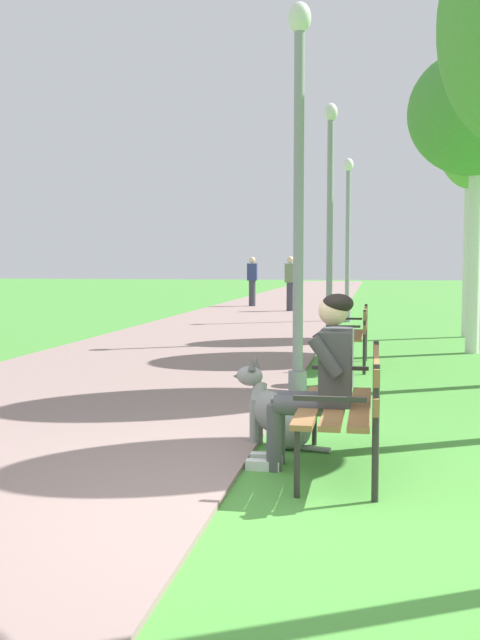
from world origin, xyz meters
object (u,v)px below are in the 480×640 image
at_px(pedestrian_distant, 252,282).
at_px(birch_tree_fifth, 471,123).
at_px(park_bench_near, 350,398).
at_px(park_bench_mid, 352,331).
at_px(person_seated_on_near_bench, 320,374).
at_px(birch_tree_fourth, 477,114).
at_px(dog_grey, 277,415).
at_px(lamp_post_mid, 330,221).
at_px(lamp_post_far, 348,238).
at_px(pedestrian_further_distant, 290,284).
at_px(litter_bin, 338,357).
at_px(lamp_post_near, 299,197).

bearing_deg(pedestrian_distant, birch_tree_fifth, -57.71).
distance_m(park_bench_near, park_bench_mid, 5.33).
height_order(person_seated_on_near_bench, birch_tree_fourth, birch_tree_fourth).
height_order(park_bench_mid, pedestrian_distant, pedestrian_distant).
bearing_deg(dog_grey, birch_tree_fourth, 71.16).
distance_m(park_bench_mid, birch_tree_fifth, 6.32).
bearing_deg(birch_tree_fourth, person_seated_on_near_bench, -104.78).
relative_size(park_bench_near, lamp_post_mid, 0.35).
xyz_separation_m(dog_grey, lamp_post_far, (0.09, 12.91, 1.81)).
relative_size(birch_tree_fourth, pedestrian_further_distant, 2.94).
relative_size(dog_grey, litter_bin, 1.17).
distance_m(birch_tree_fifth, litter_bin, 7.81).
bearing_deg(litter_bin, dog_grey, -96.30).
distance_m(lamp_post_mid, pedestrian_distant, 11.31).
bearing_deg(litter_bin, birch_tree_fifth, 71.19).
distance_m(dog_grey, birch_tree_fifth, 10.59).
distance_m(dog_grey, lamp_post_mid, 8.07).
relative_size(person_seated_on_near_bench, dog_grey, 1.53).
xyz_separation_m(person_seated_on_near_bench, dog_grey, (-0.38, 0.56, -0.42)).
height_order(lamp_post_mid, pedestrian_distant, lamp_post_mid).
distance_m(park_bench_mid, pedestrian_further_distant, 11.76).
bearing_deg(lamp_post_far, pedestrian_further_distant, 117.54).
bearing_deg(dog_grey, park_bench_near, -42.96).
relative_size(lamp_post_far, birch_tree_fifth, 0.72).
relative_size(lamp_post_mid, pedestrian_further_distant, 2.60).
distance_m(park_bench_mid, pedestrian_distant, 14.30).
height_order(lamp_post_mid, pedestrian_further_distant, lamp_post_mid).
bearing_deg(litter_bin, pedestrian_distant, 102.86).
height_order(birch_tree_fifth, litter_bin, birch_tree_fifth).
xyz_separation_m(dog_grey, birch_tree_fourth, (2.31, 6.78, 3.55)).
height_order(lamp_post_near, litter_bin, lamp_post_near).
height_order(lamp_post_mid, lamp_post_far, lamp_post_mid).
distance_m(park_bench_mid, lamp_post_far, 8.28).
bearing_deg(person_seated_on_near_bench, lamp_post_mid, 92.97).
distance_m(birch_tree_fifth, pedestrian_further_distant, 8.70).
relative_size(lamp_post_mid, birch_tree_fifth, 0.78).
bearing_deg(lamp_post_mid, birch_tree_fourth, -23.82).
distance_m(birch_tree_fourth, litter_bin, 5.45).
distance_m(park_bench_mid, dog_grey, 4.81).
xyz_separation_m(dog_grey, lamp_post_mid, (-0.06, 7.83, 1.96)).
bearing_deg(lamp_post_mid, pedestrian_distant, 106.32).
height_order(person_seated_on_near_bench, lamp_post_near, lamp_post_near).
relative_size(dog_grey, birch_tree_fourth, 0.17).
distance_m(birch_tree_fifth, pedestrian_distant, 11.26).
height_order(litter_bin, pedestrian_distant, pedestrian_distant).
bearing_deg(lamp_post_far, litter_bin, -88.53).
xyz_separation_m(park_bench_mid, person_seated_on_near_bench, (-0.07, -5.34, 0.17)).
bearing_deg(birch_tree_fourth, lamp_post_near, -117.25).
xyz_separation_m(park_bench_mid, birch_tree_fifth, (2.09, 4.72, 3.65)).
height_order(dog_grey, lamp_post_mid, lamp_post_mid).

